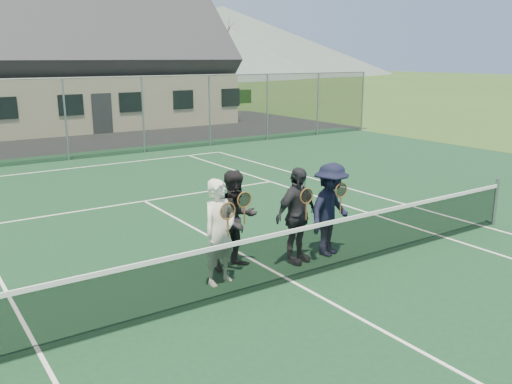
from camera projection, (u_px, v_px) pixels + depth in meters
ground at (30, 139)px, 25.30m from camera, size 220.00×220.00×0.00m
court_surface at (292, 282)px, 9.22m from camera, size 30.00×30.00×0.02m
hill_centre at (49, 14)px, 93.79m from camera, size 120.00×120.00×22.00m
hill_east at (223, 41)px, 113.77m from camera, size 90.00×90.00×14.00m
court_markings at (292, 282)px, 9.21m from camera, size 11.03×23.83×0.01m
tennis_net at (293, 253)px, 9.09m from camera, size 11.68×0.08×1.10m
perimeter_fence at (66, 120)px, 19.70m from camera, size 30.07×0.07×3.02m
clubhouse at (83, 52)px, 29.72m from camera, size 15.60×8.20×7.70m
tree_c at (9, 25)px, 35.43m from camera, size 3.20×3.20×7.77m
tree_d at (151, 29)px, 40.86m from camera, size 3.20×3.20×7.77m
tree_e at (220, 31)px, 44.12m from camera, size 3.20×3.20×7.77m
player_a at (220, 232)px, 8.96m from camera, size 0.73×0.56×1.80m
player_b at (236, 220)px, 9.64m from camera, size 0.93×0.75×1.80m
player_c at (297, 215)px, 9.90m from camera, size 1.12×0.63×1.80m
player_d at (331, 209)px, 10.29m from camera, size 1.31×0.99×1.80m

